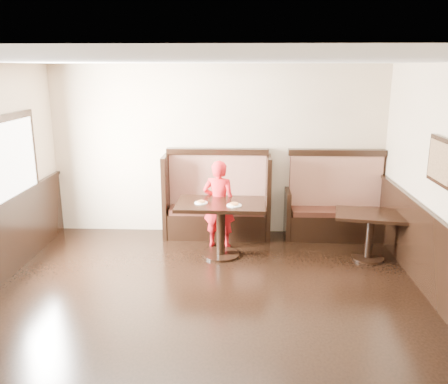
# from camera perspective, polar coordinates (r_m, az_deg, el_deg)

# --- Properties ---
(ground) EXTENTS (7.00, 7.00, 0.00)m
(ground) POSITION_cam_1_polar(r_m,az_deg,el_deg) (5.09, -2.97, -17.98)
(ground) COLOR black
(ground) RESTS_ON ground
(room_shell) EXTENTS (7.00, 7.00, 7.00)m
(room_shell) POSITION_cam_1_polar(r_m,az_deg,el_deg) (5.05, -6.20, -9.68)
(room_shell) COLOR #CAB492
(room_shell) RESTS_ON ground
(booth_main) EXTENTS (1.75, 0.72, 1.45)m
(booth_main) POSITION_cam_1_polar(r_m,az_deg,el_deg) (7.88, -0.83, -1.54)
(booth_main) COLOR black
(booth_main) RESTS_ON ground
(booth_neighbor) EXTENTS (1.65, 0.72, 1.45)m
(booth_neighbor) POSITION_cam_1_polar(r_m,az_deg,el_deg) (8.03, 13.22, -1.98)
(booth_neighbor) COLOR black
(booth_neighbor) RESTS_ON ground
(table_main) EXTENTS (1.31, 0.83, 0.83)m
(table_main) POSITION_cam_1_polar(r_m,az_deg,el_deg) (6.98, -0.39, -2.80)
(table_main) COLOR black
(table_main) RESTS_ON ground
(table_neighbor) EXTENTS (1.11, 0.83, 0.70)m
(table_neighbor) POSITION_cam_1_polar(r_m,az_deg,el_deg) (7.22, 17.20, -3.82)
(table_neighbor) COLOR black
(table_neighbor) RESTS_ON ground
(child) EXTENTS (0.56, 0.42, 1.38)m
(child) POSITION_cam_1_polar(r_m,az_deg,el_deg) (7.33, -0.60, -1.48)
(child) COLOR red
(child) RESTS_ON ground
(pizza_plate_left) EXTENTS (0.19, 0.19, 0.04)m
(pizza_plate_left) POSITION_cam_1_polar(r_m,az_deg,el_deg) (6.90, -2.77, -1.23)
(pizza_plate_left) COLOR white
(pizza_plate_left) RESTS_ON table_main
(pizza_plate_right) EXTENTS (0.21, 0.21, 0.04)m
(pizza_plate_right) POSITION_cam_1_polar(r_m,az_deg,el_deg) (6.77, 1.23, -1.53)
(pizza_plate_right) COLOR white
(pizza_plate_right) RESTS_ON table_main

